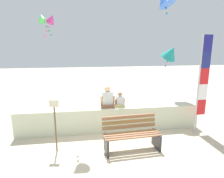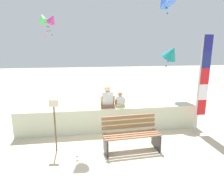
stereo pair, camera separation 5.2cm
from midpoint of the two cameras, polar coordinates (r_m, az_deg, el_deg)
The scene contains 10 objects.
ground_plane at distance 5.62m, azimuth 1.27°, elevation -16.50°, with size 40.00×40.00×0.00m, color beige.
seawall_ledge at distance 6.43m, azimuth -0.30°, elevation -8.70°, with size 5.87×0.47×0.79m, color beige.
park_bench at distance 5.35m, azimuth 5.82°, elevation -13.21°, with size 1.54×0.70×0.88m.
person_adult at distance 6.23m, azimuth -1.09°, elevation -2.87°, with size 0.47×0.34×0.72m.
person_child at distance 6.31m, azimuth 2.56°, elevation -3.50°, with size 0.32×0.24×0.49m.
flag_banner at distance 6.54m, azimuth 25.12°, elevation 2.32°, with size 0.34×0.05×3.05m.
kite_green at distance 9.64m, azimuth -19.45°, elevation 18.97°, with size 0.68×0.66×1.01m.
kite_teal at distance 8.66m, azimuth 17.18°, elevation 10.11°, with size 0.95×1.02×0.97m.
kite_magenta at distance 9.10m, azimuth -17.01°, elevation 18.95°, with size 0.64×0.66×1.02m.
sign_post at distance 5.29m, azimuth -16.12°, elevation -9.12°, with size 0.24×0.05×1.40m.
Camera 2 is at (-0.78, -4.84, 2.75)m, focal length 31.24 mm.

